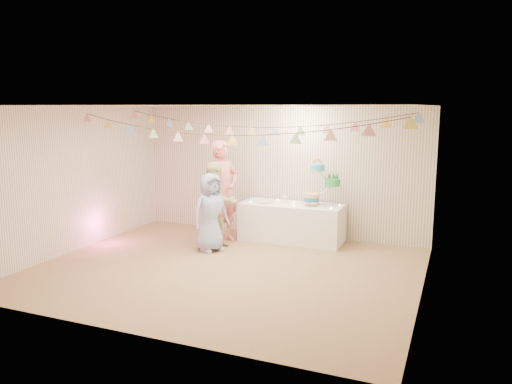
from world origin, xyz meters
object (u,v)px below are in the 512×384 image
at_px(person_adult_a, 223,192).
at_px(cake_stand, 321,183).
at_px(person_child, 211,212).
at_px(table, 292,223).
at_px(person_adult_b, 217,205).

bearing_deg(person_adult_a, cake_stand, -49.75).
xyz_separation_m(person_adult_a, person_child, (0.07, -0.65, -0.27)).
xyz_separation_m(table, person_adult_a, (-1.21, -0.53, 0.61)).
relative_size(table, person_child, 1.38).
bearing_deg(person_adult_b, cake_stand, -14.38).
relative_size(table, person_adult_a, 1.00).
bearing_deg(person_child, person_adult_b, 32.32).
distance_m(cake_stand, person_adult_a, 1.86).
relative_size(cake_stand, person_child, 0.58).
xyz_separation_m(cake_stand, person_adult_b, (-1.70, -0.99, -0.37)).
distance_m(person_adult_b, person_child, 0.26).
distance_m(table, cake_stand, 0.97).
xyz_separation_m(person_adult_b, person_child, (0.00, -0.24, -0.08)).
bearing_deg(person_adult_a, person_adult_b, -149.24).
relative_size(table, cake_stand, 2.39).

